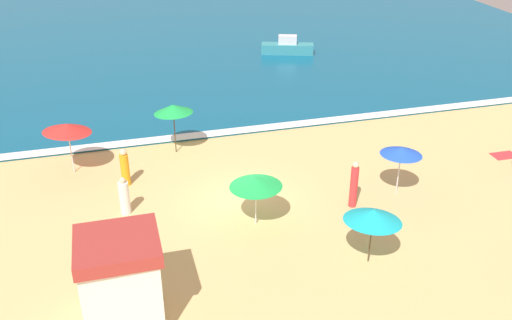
# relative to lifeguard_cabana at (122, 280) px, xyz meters

# --- Properties ---
(ground_plane) EXTENTS (60.00, 60.00, 0.00)m
(ground_plane) POSITION_rel_lifeguard_cabana_xyz_m (4.76, 5.44, -1.45)
(ground_plane) COLOR #D8B775
(ocean_water) EXTENTS (60.00, 44.00, 0.10)m
(ocean_water) POSITION_rel_lifeguard_cabana_xyz_m (4.76, 33.44, -1.40)
(ocean_water) COLOR #0F567A
(ocean_water) RESTS_ON ground_plane
(wave_breaker_foam) EXTENTS (57.00, 0.70, 0.01)m
(wave_breaker_foam) POSITION_rel_lifeguard_cabana_xyz_m (4.76, 11.74, -1.34)
(wave_breaker_foam) COLOR white
(wave_breaker_foam) RESTS_ON ocean_water
(lifeguard_cabana) EXTENTS (2.29, 2.13, 2.84)m
(lifeguard_cabana) POSITION_rel_lifeguard_cabana_xyz_m (0.00, 0.00, 0.00)
(lifeguard_cabana) COLOR white
(lifeguard_cabana) RESTS_ON ground_plane
(beach_umbrella_0) EXTENTS (2.69, 2.68, 2.37)m
(beach_umbrella_0) POSITION_rel_lifeguard_cabana_xyz_m (-1.56, 9.66, 0.62)
(beach_umbrella_0) COLOR silver
(beach_umbrella_0) RESTS_ON ground_plane
(beach_umbrella_1) EXTENTS (2.24, 2.25, 2.39)m
(beach_umbrella_1) POSITION_rel_lifeguard_cabana_xyz_m (2.93, 10.42, 0.68)
(beach_umbrella_1) COLOR #4C3823
(beach_umbrella_1) RESTS_ON ground_plane
(beach_umbrella_2) EXTENTS (2.30, 2.30, 2.10)m
(beach_umbrella_2) POSITION_rel_lifeguard_cabana_xyz_m (10.92, 4.42, 0.46)
(beach_umbrella_2) COLOR silver
(beach_umbrella_2) RESTS_ON ground_plane
(beach_umbrella_3) EXTENTS (2.60, 2.61, 1.95)m
(beach_umbrella_3) POSITION_rel_lifeguard_cabana_xyz_m (4.92, 3.81, 0.30)
(beach_umbrella_3) COLOR silver
(beach_umbrella_3) RESTS_ON ground_plane
(beach_umbrella_4) EXTENTS (2.67, 2.68, 2.11)m
(beach_umbrella_4) POSITION_rel_lifeguard_cabana_xyz_m (7.96, 0.68, 0.37)
(beach_umbrella_4) COLOR #4C3823
(beach_umbrella_4) RESTS_ON ground_plane
(beachgoer_6) EXTENTS (0.51, 0.51, 1.54)m
(beachgoer_6) POSITION_rel_lifeguard_cabana_xyz_m (0.37, 5.80, -0.74)
(beachgoer_6) COLOR white
(beachgoer_6) RESTS_ON ground_plane
(beachgoer_7) EXTENTS (0.48, 0.48, 1.64)m
(beachgoer_7) POSITION_rel_lifeguard_cabana_xyz_m (0.54, 7.97, -0.67)
(beachgoer_7) COLOR orange
(beachgoer_7) RESTS_ON ground_plane
(beachgoer_9) EXTENTS (0.40, 0.40, 1.92)m
(beachgoer_9) POSITION_rel_lifeguard_cabana_xyz_m (8.85, 4.02, -0.51)
(beachgoer_9) COLOR red
(beachgoer_9) RESTS_ON ground_plane
(beach_towel_1) EXTENTS (1.13, 0.76, 0.01)m
(beach_towel_1) POSITION_rel_lifeguard_cabana_xyz_m (17.23, 6.16, -1.44)
(beach_towel_1) COLOR red
(beach_towel_1) RESTS_ON ground_plane
(beach_towel_4) EXTENTS (1.63, 1.38, 0.01)m
(beach_towel_4) POSITION_rel_lifeguard_cabana_xyz_m (-0.68, 4.58, -1.44)
(beach_towel_4) COLOR green
(beach_towel_4) RESTS_ON ground_plane
(small_boat_0) EXTENTS (3.64, 2.00, 1.26)m
(small_boat_0) POSITION_rel_lifeguard_cabana_xyz_m (12.40, 23.15, -0.91)
(small_boat_0) COLOR teal
(small_boat_0) RESTS_ON ocean_water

